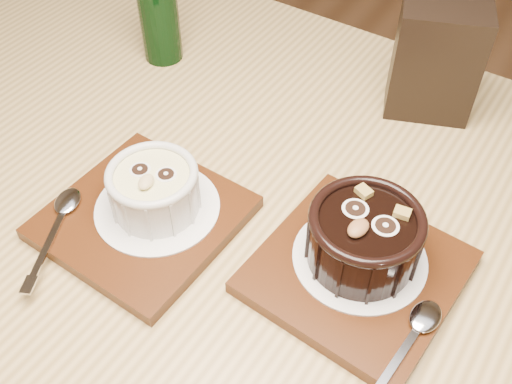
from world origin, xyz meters
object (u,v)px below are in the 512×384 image
condiment_stand (436,63)px  green_bottle (158,6)px  ramekin_dark (364,235)px  tray_left (143,218)px  tray_right (357,272)px  table (242,268)px  ramekin_white (154,188)px

condiment_stand → green_bottle: (-0.35, -0.07, 0.01)m
ramekin_dark → green_bottle: 0.43m
tray_left → tray_right: bearing=12.9°
condiment_stand → green_bottle: 0.36m
tray_right → condiment_stand: size_ratio=1.29×
tray_right → ramekin_dark: size_ratio=1.67×
ramekin_dark → condiment_stand: condiment_stand is taller
table → condiment_stand: condiment_stand is taller
ramekin_white → ramekin_dark: size_ratio=0.86×
tray_left → ramekin_white: ramekin_white is taller
table → ramekin_dark: ramekin_dark is taller
tray_left → ramekin_white: (0.01, 0.01, 0.04)m
tray_right → ramekin_white: bearing=-170.1°
tray_right → condiment_stand: condiment_stand is taller
ramekin_dark → ramekin_white: bearing=-157.9°
ramekin_white → green_bottle: 0.30m
condiment_stand → green_bottle: size_ratio=0.71×
condiment_stand → table: bearing=-111.0°
table → tray_right: size_ratio=6.88×
tray_right → green_bottle: size_ratio=0.91×
ramekin_white → ramekin_dark: bearing=-3.4°
green_bottle → condiment_stand: bearing=11.7°
table → tray_right: tray_right is taller
table → ramekin_white: 0.16m
ramekin_white → green_bottle: green_bottle is taller
tray_left → ramekin_dark: bearing=15.7°
ramekin_white → tray_right: size_ratio=0.51×
tray_left → condiment_stand: bearing=60.2°
tray_right → condiment_stand: bearing=96.4°
table → condiment_stand: (0.10, 0.27, 0.16)m
ramekin_white → tray_right: ramekin_white is taller
table → tray_left: tray_left is taller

